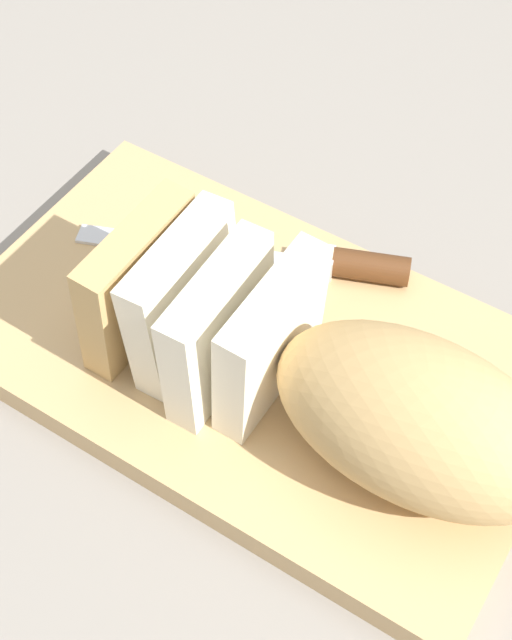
% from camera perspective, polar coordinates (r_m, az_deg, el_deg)
% --- Properties ---
extents(ground_plane, '(3.00, 3.00, 0.00)m').
position_cam_1_polar(ground_plane, '(0.65, -0.00, -2.87)').
color(ground_plane, gray).
extents(cutting_board, '(0.43, 0.26, 0.02)m').
position_cam_1_polar(cutting_board, '(0.64, -0.00, -2.27)').
color(cutting_board, tan).
rests_on(cutting_board, ground_plane).
extents(bread_loaf, '(0.32, 0.12, 0.10)m').
position_cam_1_polar(bread_loaf, '(0.56, 5.34, -3.87)').
color(bread_loaf, tan).
rests_on(bread_loaf, cutting_board).
extents(bread_knife, '(0.24, 0.12, 0.02)m').
position_cam_1_polar(bread_knife, '(0.67, 4.25, 3.70)').
color(bread_knife, silver).
rests_on(bread_knife, cutting_board).
extents(crumb_near_knife, '(0.00, 0.00, 0.00)m').
position_cam_1_polar(crumb_near_knife, '(0.60, -3.80, -6.42)').
color(crumb_near_knife, '#996633').
rests_on(crumb_near_knife, cutting_board).
extents(crumb_near_loaf, '(0.00, 0.00, 0.00)m').
position_cam_1_polar(crumb_near_loaf, '(0.63, -3.70, -2.24)').
color(crumb_near_loaf, '#996633').
rests_on(crumb_near_loaf, cutting_board).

